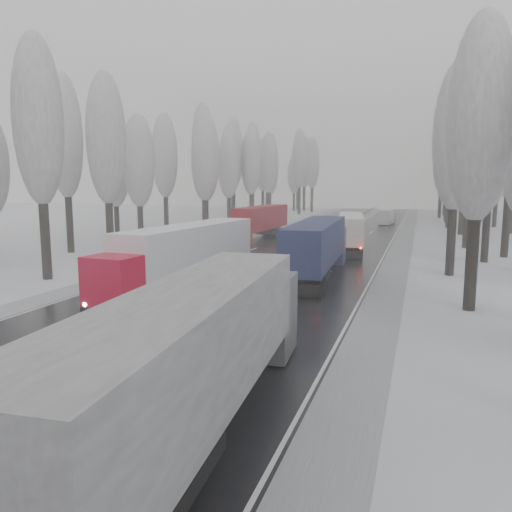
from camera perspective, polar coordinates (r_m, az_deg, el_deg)
The scene contains 54 objects.
ground at distance 20.52m, azimuth -20.22°, elevation -12.95°, with size 260.00×260.00×0.00m, color silver.
carriageway_right at distance 45.92m, azimuth 9.43°, elevation -0.85°, with size 7.50×200.00×0.03m, color black.
carriageway_left at distance 48.63m, azimuth -2.88°, elevation -0.24°, with size 7.50×200.00×0.03m, color black.
median_slush at distance 47.00m, azimuth 3.09°, elevation -0.53°, with size 3.00×200.00×0.04m, color #A7ABB0.
shoulder_right at distance 45.44m, azimuth 15.60°, elevation -1.14°, with size 2.40×200.00×0.04m, color #A7ABB0.
shoulder_left at distance 50.62m, azimuth -8.11°, elevation 0.04°, with size 2.40×200.00×0.04m, color #A7ABB0.
median_guardrail at distance 46.90m, azimuth 3.10°, elevation 0.16°, with size 0.12×200.00×0.76m.
tree_16 at distance 30.80m, azimuth 24.29°, elevation 13.96°, with size 3.60×3.60×16.53m.
tree_18 at distance 42.05m, azimuth 21.99°, elevation 12.44°, with size 3.60×3.60×16.58m.
tree_20 at distance 50.38m, azimuth 25.30°, elevation 10.84°, with size 3.60×3.60×15.71m.
tree_22 at distance 60.68m, azimuth 23.31°, elevation 10.49°, with size 3.60×3.60×15.86m.
tree_24 at distance 66.34m, azimuth 23.83°, elevation 12.78°, with size 3.60×3.60×20.49m.
tree_26 at distance 76.42m, azimuth 22.81°, elevation 11.34°, with size 3.60×3.60×18.78m.
tree_28 at distance 87.03m, azimuth 21.49°, elevation 11.33°, with size 3.60×3.60×19.62m.
tree_29 at distance 91.60m, azimuth 26.00°, elevation 10.28°, with size 3.60×3.60×18.11m.
tree_30 at distance 96.70m, azimuth 21.29°, elevation 10.32°, with size 3.60×3.60×17.86m.
tree_31 at distance 101.15m, azimuth 24.59°, elevation 10.28°, with size 3.60×3.60×18.58m.
tree_32 at distance 104.19m, azimuth 21.11°, elevation 9.96°, with size 3.60×3.60×17.33m.
tree_33 at distance 108.31m, azimuth 22.64°, elevation 8.78°, with size 3.60×3.60×14.33m.
tree_34 at distance 111.26m, azimuth 20.49°, elevation 9.95°, with size 3.60×3.60×17.63m.
tree_35 at distance 115.92m, azimuth 25.04°, elevation 9.81°, with size 3.60×3.60×18.25m.
tree_36 at distance 121.20m, azimuth 20.99°, elevation 10.53°, with size 3.60×3.60×20.23m.
tree_37 at distance 125.57m, azimuth 24.08°, elevation 9.15°, with size 3.60×3.60×16.37m.
tree_38 at distance 131.77m, azimuth 21.51°, elevation 9.67°, with size 3.60×3.60×17.97m.
tree_39 at distance 135.90m, azimuth 22.59°, elevation 9.07°, with size 3.60×3.60×16.19m.
tree_56 at distance 40.92m, azimuth -23.64°, elevation 13.86°, with size 3.60×3.60×18.12m.
tree_58 at distance 48.08m, azimuth -16.76°, elevation 12.58°, with size 3.60×3.60×17.21m.
tree_59 at distance 55.92m, azimuth -21.00°, elevation 12.53°, with size 3.60×3.60×18.41m.
tree_60 at distance 57.48m, azimuth -13.28°, elevation 10.45°, with size 3.60×3.60×14.84m.
tree_61 at distance 63.94m, azimuth -15.84°, elevation 9.61°, with size 3.60×3.60×13.95m.
tree_62 at distance 64.18m, azimuth -5.81°, elevation 11.07°, with size 3.60×3.60×16.04m.
tree_63 at distance 71.29m, azimuth -10.39°, elevation 11.14°, with size 3.60×3.60×16.88m.
tree_64 at distance 74.12m, azimuth -6.02°, elevation 10.39°, with size 3.60×3.60×15.42m.
tree_65 at distance 78.63m, azimuth -6.04°, elevation 12.16°, with size 3.60×3.60×19.48m.
tree_66 at distance 82.95m, azimuth -3.17°, elevation 10.12°, with size 3.60×3.60×15.23m.
tree_67 at distance 87.22m, azimuth -3.06°, elevation 10.82°, with size 3.60×3.60×17.09m.
tree_68 at distance 88.78m, azimuth -0.58°, elevation 10.60°, with size 3.60×3.60×16.65m.
tree_69 at distance 94.27m, azimuth -2.62°, elevation 11.51°, with size 3.60×3.60×19.35m.
tree_70 at distance 98.30m, azimuth 1.50°, elevation 10.55°, with size 3.60×3.60×17.09m.
tree_71 at distance 103.63m, azimuth -0.41°, elevation 11.32°, with size 3.60×3.60×19.61m.
tree_72 at distance 107.96m, azimuth 1.62°, elevation 9.68°, with size 3.60×3.60×15.11m.
tree_73 at distance 112.67m, azimuth 0.79°, elevation 10.31°, with size 3.60×3.60×17.22m.
tree_74 at distance 117.47m, azimuth 5.00°, elevation 10.97°, with size 3.60×3.60×19.68m.
tree_75 at distance 123.71m, azimuth 1.25°, elevation 10.54°, with size 3.60×3.60×18.60m.
tree_76 at distance 126.37m, azimuth 6.46°, elevation 10.43°, with size 3.60×3.60×18.55m.
tree_77 at distance 131.46m, azimuth 4.38°, elevation 9.20°, with size 3.60×3.60×14.32m.
tree_78 at distance 133.58m, azimuth 5.56°, elevation 10.60°, with size 3.60×3.60×19.55m.
tree_79 at distance 138.06m, azimuth 4.79°, elevation 9.88°, with size 3.60×3.60×17.07m.
truck_grey_tarp at distance 14.65m, azimuth -6.02°, elevation -10.19°, with size 3.99×17.68×4.50m.
truck_blue_box at distance 38.31m, azimuth 7.14°, elevation 1.26°, with size 3.54×17.35×4.42m.
truck_cream_box at distance 54.75m, azimuth 10.77°, elevation 2.99°, with size 4.46×15.43×3.92m.
box_truck_distant at distance 91.28m, azimuth 14.71°, elevation 4.35°, with size 2.69×7.13×2.61m.
truck_red_white at distance 33.37m, azimuth -8.48°, elevation 0.22°, with size 4.10×17.53×4.46m.
truck_red_red at distance 63.79m, azimuth 0.29°, elevation 4.06°, with size 3.51×16.76×4.27m.
Camera 1 is at (12.19, -14.81, 7.28)m, focal length 35.00 mm.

